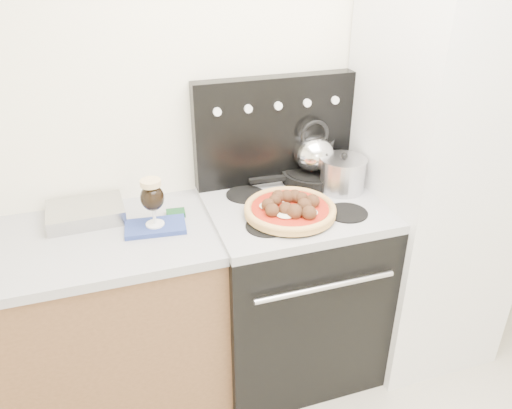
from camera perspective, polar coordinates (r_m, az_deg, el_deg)
name	(u,v)px	position (r m, az deg, el deg)	size (l,w,h in m)	color
room_shell	(398,247)	(1.35, 15.97, -4.74)	(3.52, 3.01, 2.52)	#BAB2A2
base_cabinet	(51,339)	(2.40, -22.38, -14.00)	(1.45, 0.60, 0.86)	brown
countertop	(29,252)	(2.14, -24.54, -4.92)	(1.48, 0.63, 0.04)	#AAAAB1
stove_body	(291,291)	(2.48, 4.01, -9.78)	(0.76, 0.65, 0.88)	black
cooktop	(294,208)	(2.22, 4.40, -0.38)	(0.76, 0.65, 0.04)	#ADADB2
backguard	(274,130)	(2.35, 2.08, 8.49)	(0.76, 0.08, 0.50)	black
fridge	(433,179)	(2.51, 19.62, 2.76)	(0.64, 0.68, 1.90)	silver
foil_sheet	(86,213)	(2.23, -18.88, -0.89)	(0.31, 0.23, 0.06)	silver
oven_mitt	(155,227)	(2.09, -11.42, -2.53)	(0.25, 0.14, 0.02)	navy
beer_glass	(153,202)	(2.04, -11.72, 0.23)	(0.10, 0.10, 0.21)	black
pizza_pan	(290,214)	(2.12, 3.88, -1.15)	(0.37, 0.37, 0.01)	black
pizza	(290,208)	(2.10, 3.91, -0.35)	(0.39, 0.39, 0.06)	#DFB959
skillet	(312,176)	(2.43, 6.45, 3.30)	(0.29, 0.29, 0.05)	black
tea_kettle	(314,150)	(2.38, 6.62, 6.18)	(0.19, 0.19, 0.21)	silver
stock_pot	(343,175)	(2.34, 9.86, 3.31)	(0.20, 0.20, 0.15)	#BBBAC0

